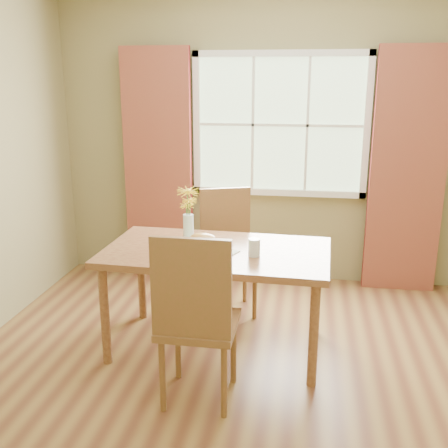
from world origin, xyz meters
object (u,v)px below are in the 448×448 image
chair_far (227,245)px  croissant_sandwich (203,243)px  dining_table (217,260)px  water_glass (254,248)px  flower_vase (188,209)px  chair_near (195,315)px

chair_far → croissant_sandwich: bearing=-113.3°
chair_far → croissant_sandwich: 0.88m
dining_table → water_glass: bearing=-17.7°
flower_vase → croissant_sandwich: bearing=-61.3°
water_glass → dining_table: bearing=160.2°
dining_table → chair_far: chair_far is taller
water_glass → chair_far: bearing=110.9°
croissant_sandwich → flower_vase: 0.38m
dining_table → water_glass: size_ratio=13.23×
croissant_sandwich → chair_near: bearing=-81.4°
dining_table → chair_near: chair_near is taller
croissant_sandwich → flower_vase: (-0.17, 0.31, 0.16)m
flower_vase → chair_far: bearing=68.3°
water_glass → flower_vase: bearing=151.8°
flower_vase → water_glass: bearing=-28.2°
dining_table → water_glass: 0.32m
chair_far → water_glass: bearing=-89.5°
chair_far → water_glass: (0.31, -0.80, 0.25)m
chair_near → chair_far: bearing=91.6°
dining_table → flower_vase: flower_vase is taller
dining_table → croissant_sandwich: size_ratio=8.60×
croissant_sandwich → water_glass: 0.35m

